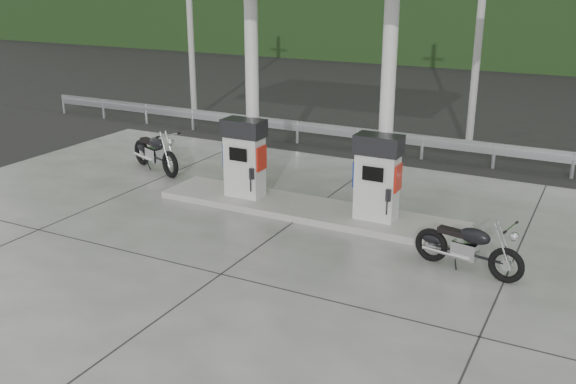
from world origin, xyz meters
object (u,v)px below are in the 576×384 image
at_px(gas_pump_right, 377,177).
at_px(motorcycle_left, 155,152).
at_px(motorcycle_right, 468,248).
at_px(gas_pump_left, 244,158).

distance_m(gas_pump_right, motorcycle_left, 6.72).
relative_size(gas_pump_right, motorcycle_right, 0.95).
height_order(gas_pump_right, motorcycle_right, gas_pump_right).
xyz_separation_m(gas_pump_left, motorcycle_left, (-3.42, 1.02, -0.55)).
xyz_separation_m(gas_pump_left, motorcycle_right, (5.42, -1.36, -0.60)).
height_order(motorcycle_left, motorcycle_right, motorcycle_left).
bearing_deg(gas_pump_right, motorcycle_left, 171.28).
distance_m(gas_pump_left, motorcycle_left, 3.61).
bearing_deg(motorcycle_right, gas_pump_right, 159.70).
bearing_deg(motorcycle_right, gas_pump_left, 177.11).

